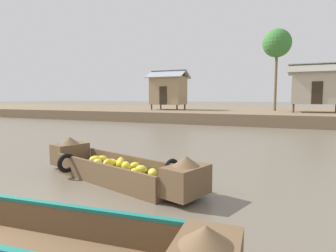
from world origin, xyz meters
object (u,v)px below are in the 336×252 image
at_px(banana_boat, 117,168).
at_px(stilt_house_left, 168,90).
at_px(palm_tree_near, 277,44).
at_px(stilt_house_mid_left, 316,87).

distance_m(banana_boat, stilt_house_left, 22.84).
xyz_separation_m(banana_boat, palm_tree_near, (2.38, 23.01, 6.76)).
bearing_deg(palm_tree_near, stilt_house_left, -170.48).
bearing_deg(banana_boat, stilt_house_left, 110.17).
distance_m(banana_boat, palm_tree_near, 24.10).
height_order(stilt_house_mid_left, palm_tree_near, palm_tree_near).
bearing_deg(palm_tree_near, banana_boat, -95.91).
height_order(banana_boat, stilt_house_left, stilt_house_left).
xyz_separation_m(banana_boat, stilt_house_left, (-7.82, 21.30, 2.60)).
distance_m(banana_boat, stilt_house_mid_left, 22.02).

